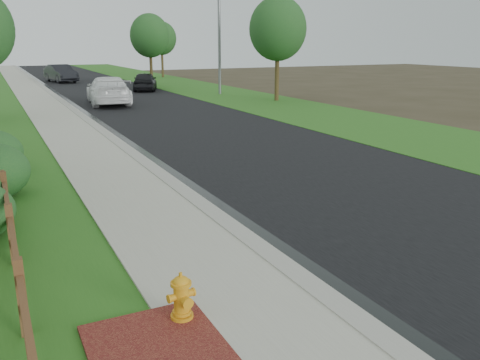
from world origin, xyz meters
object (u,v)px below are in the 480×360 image
white_suv (108,90)px  ranch_fence (3,180)px  fire_hydrant (182,297)px  streetlight (217,12)px  dark_car_mid (145,81)px

white_suv → ranch_fence: bearing=77.3°
fire_hydrant → white_suv: white_suv is taller
ranch_fence → streetlight: bearing=55.1°
dark_car_mid → streetlight: size_ratio=0.42×
white_suv → streetlight: (8.21, 2.38, 4.74)m
fire_hydrant → streetlight: 30.76m
ranch_fence → fire_hydrant: bearing=-73.9°
white_suv → streetlight: bearing=-157.5°
fire_hydrant → streetlight: (12.71, 27.53, 5.17)m
ranch_fence → dark_car_mid: dark_car_mid is taller
ranch_fence → dark_car_mid: (10.80, 26.11, 0.10)m
fire_hydrant → dark_car_mid: dark_car_mid is taller
white_suv → streetlight: size_ratio=0.57×
ranch_fence → white_suv: size_ratio=2.99×
fire_hydrant → streetlight: size_ratio=0.07×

